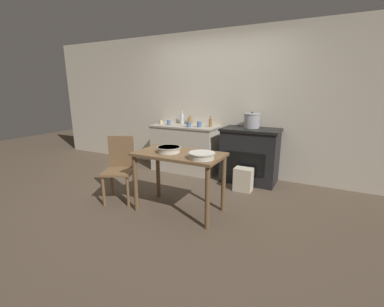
{
  "coord_description": "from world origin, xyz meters",
  "views": [
    {
      "loc": [
        1.76,
        -2.89,
        1.54
      ],
      "look_at": [
        0.0,
        0.53,
        0.57
      ],
      "focal_mm": 24.0,
      "sensor_mm": 36.0,
      "label": 1
    }
  ],
  "objects": [
    {
      "name": "stock_pot",
      "position": [
        0.7,
        1.34,
        1.03
      ],
      "size": [
        0.27,
        0.27,
        0.27
      ],
      "color": "#A8A8AD",
      "rests_on": "stove"
    },
    {
      "name": "bottle_left",
      "position": [
        -0.7,
        1.46,
        0.98
      ],
      "size": [
        0.06,
        0.06,
        0.26
      ],
      "color": "silver",
      "rests_on": "counter_cabinet"
    },
    {
      "name": "bottle_mid_left",
      "position": [
        -0.05,
        1.36,
        0.96
      ],
      "size": [
        0.06,
        0.06,
        0.19
      ],
      "color": "olive",
      "rests_on": "counter_cabinet"
    },
    {
      "name": "wall_back",
      "position": [
        0.0,
        1.58,
        1.27
      ],
      "size": [
        8.0,
        0.07,
        2.55
      ],
      "color": "beige",
      "rests_on": "ground_plane"
    },
    {
      "name": "work_table",
      "position": [
        0.21,
        -0.23,
        0.65
      ],
      "size": [
        1.1,
        0.6,
        0.77
      ],
      "color": "brown",
      "rests_on": "ground_plane"
    },
    {
      "name": "cup_center_right",
      "position": [
        -0.86,
        1.24,
        0.92
      ],
      "size": [
        0.07,
        0.07,
        0.09
      ],
      "primitive_type": "cylinder",
      "color": "#4C6B99",
      "rests_on": "counter_cabinet"
    },
    {
      "name": "mixing_bowl_large",
      "position": [
        0.08,
        -0.26,
        0.81
      ],
      "size": [
        0.29,
        0.29,
        0.07
      ],
      "color": "silver",
      "rests_on": "work_table"
    },
    {
      "name": "cup_center",
      "position": [
        -1.03,
        1.23,
        0.92
      ],
      "size": [
        0.07,
        0.07,
        0.08
      ],
      "primitive_type": "cylinder",
      "color": "beige",
      "rests_on": "counter_cabinet"
    },
    {
      "name": "flour_sack",
      "position": [
        0.75,
        0.81,
        0.18
      ],
      "size": [
        0.28,
        0.19,
        0.36
      ],
      "primitive_type": "cube",
      "color": "beige",
      "rests_on": "ground_plane"
    },
    {
      "name": "cup_center_left",
      "position": [
        -0.38,
        1.13,
        0.93
      ],
      "size": [
        0.08,
        0.08,
        0.1
      ],
      "primitive_type": "cylinder",
      "color": "#4C6B99",
      "rests_on": "counter_cabinet"
    },
    {
      "name": "counter_cabinet",
      "position": [
        -0.54,
        1.29,
        0.44
      ],
      "size": [
        1.26,
        0.56,
        0.88
      ],
      "color": "beige",
      "rests_on": "ground_plane"
    },
    {
      "name": "ground_plane",
      "position": [
        0.0,
        0.0,
        0.0
      ],
      "size": [
        14.0,
        14.0,
        0.0
      ],
      "primitive_type": "plane",
      "color": "brown"
    },
    {
      "name": "mixing_bowl_small",
      "position": [
        0.58,
        -0.35,
        0.82
      ],
      "size": [
        0.3,
        0.3,
        0.07
      ],
      "color": "silver",
      "rests_on": "work_table"
    },
    {
      "name": "bottle_far_left",
      "position": [
        -0.54,
        1.48,
        0.94
      ],
      "size": [
        0.08,
        0.08,
        0.17
      ],
      "color": "olive",
      "rests_on": "counter_cabinet"
    },
    {
      "name": "chair",
      "position": [
        -0.72,
        -0.3,
        0.48
      ],
      "size": [
        0.53,
        0.53,
        0.9
      ],
      "rotation": [
        0.0,
        0.0,
        0.43
      ],
      "color": "brown",
      "rests_on": "ground_plane"
    },
    {
      "name": "cup_mid_right",
      "position": [
        -0.21,
        1.23,
        0.93
      ],
      "size": [
        0.08,
        0.08,
        0.1
      ],
      "primitive_type": "cylinder",
      "color": "#4C6B99",
      "rests_on": "counter_cabinet"
    },
    {
      "name": "stove",
      "position": [
        0.71,
        1.27,
        0.46
      ],
      "size": [
        0.94,
        0.59,
        0.91
      ],
      "color": "black",
      "rests_on": "ground_plane"
    }
  ]
}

